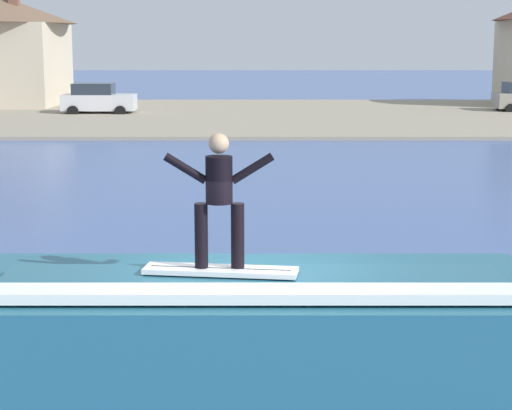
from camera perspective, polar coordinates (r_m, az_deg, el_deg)
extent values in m
plane|color=#405C9B|center=(11.74, -0.23, -10.10)|extent=(260.00, 260.00, 0.00)
cube|color=#256078|center=(11.17, -0.04, -7.86)|extent=(7.05, 2.86, 1.22)
cube|color=#256078|center=(10.63, -0.05, -4.98)|extent=(5.99, 1.29, 0.14)
cube|color=white|center=(10.07, -0.07, -5.68)|extent=(6.34, 0.51, 0.12)
cube|color=white|center=(10.73, -2.09, -4.19)|extent=(1.88, 0.67, 0.06)
cube|color=black|center=(10.73, -2.09, -4.05)|extent=(1.69, 0.27, 0.01)
cylinder|color=black|center=(10.67, -3.33, -1.96)|extent=(0.16, 0.16, 0.78)
cylinder|color=black|center=(10.65, -1.00, -1.96)|extent=(0.16, 0.16, 0.78)
cylinder|color=black|center=(10.54, -2.19, 1.61)|extent=(0.32, 0.32, 0.56)
sphere|color=tan|center=(10.48, -2.20, 3.94)|extent=(0.24, 0.24, 0.24)
cylinder|color=black|center=(10.54, -4.33, 2.34)|extent=(0.52, 0.10, 0.37)
cylinder|color=black|center=(10.51, -0.04, 2.35)|extent=(0.52, 0.10, 0.37)
cube|color=gray|center=(51.16, 0.10, 5.76)|extent=(120.00, 25.84, 0.16)
cube|color=silver|center=(52.43, -9.77, 6.48)|extent=(4.12, 1.91, 0.90)
cube|color=#262D38|center=(52.44, -10.13, 7.31)|extent=(2.27, 1.72, 0.64)
cylinder|color=black|center=(53.24, -8.14, 6.09)|extent=(0.64, 0.22, 0.64)
cylinder|color=black|center=(51.26, -8.46, 5.92)|extent=(0.64, 0.22, 0.64)
cylinder|color=black|center=(53.69, -10.99, 6.04)|extent=(0.64, 0.22, 0.64)
cylinder|color=black|center=(51.73, -11.41, 5.87)|extent=(0.64, 0.22, 0.64)
cylinder|color=black|center=(56.40, 15.56, 6.05)|extent=(0.64, 0.22, 0.64)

